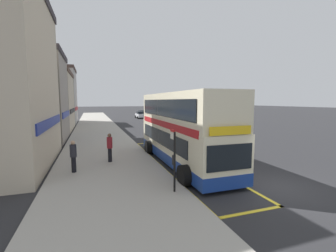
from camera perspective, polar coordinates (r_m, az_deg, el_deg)
The scene contains 13 objects.
ground_plane at distance 40.89m, azimuth -7.65°, elevation 0.73°, with size 260.00×260.00×0.00m, color #28282B.
pavement_near at distance 40.14m, azimuth -17.51°, elevation 0.49°, with size 6.00×76.00×0.14m, color #A39E93.
double_decker_bus at distance 14.36m, azimuth 3.30°, elevation -1.13°, with size 3.18×10.72×4.40m.
bus_bay_markings at distance 14.87m, azimuth 2.63°, elevation -8.96°, with size 2.87×14.24×0.01m.
bus_stop_sign at distance 9.53m, azimuth 1.50°, elevation -7.30°, with size 0.09×0.51×2.59m.
terrace_far at distance 26.07m, azimuth -35.86°, elevation 6.01°, with size 10.58×7.47×9.54m.
terrace_end at distance 34.61m, azimuth -31.72°, elevation 5.38°, with size 10.79×9.84×7.85m.
terrace_mid at distance 44.09m, azimuth -28.82°, elevation 6.68°, with size 10.53×8.17×10.51m.
parked_car_white_kerbside at distance 52.15m, azimuth -6.86°, elevation 2.81°, with size 2.09×4.20×1.62m.
parked_car_grey_far at distance 47.76m, azimuth -3.36°, elevation 2.53°, with size 2.09×4.20×1.62m.
parked_car_white_across at distance 58.22m, azimuth -6.48°, elevation 3.17°, with size 2.09×4.20×1.62m.
pedestrian_waiting_near_sign at distance 13.13m, azimuth -22.60°, elevation -6.72°, with size 0.34×0.34×1.71m.
pedestrian_further_back at distance 14.62m, azimuth -14.39°, elevation -4.95°, with size 0.34×0.34×1.78m.
Camera 1 is at (-7.81, -7.94, 3.91)m, focal length 24.36 mm.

